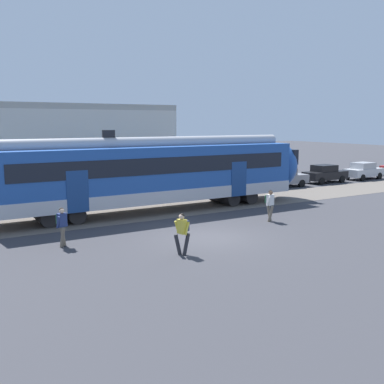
% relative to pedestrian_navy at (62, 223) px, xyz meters
% --- Properties ---
extents(ground_plane, '(160.00, 160.00, 0.00)m').
position_rel_pedestrian_navy_xyz_m(ground_plane, '(6.08, -1.83, -0.99)').
color(ground_plane, '#38383D').
extents(pedestrian_navy, '(0.53, 0.70, 1.67)m').
position_rel_pedestrian_navy_xyz_m(pedestrian_navy, '(0.00, 0.00, 0.00)').
color(pedestrian_navy, '#6B6051').
rests_on(pedestrian_navy, ground).
extents(pedestrian_yellow, '(0.67, 0.54, 1.67)m').
position_rel_pedestrian_navy_xyz_m(pedestrian_yellow, '(3.72, -3.59, 0.00)').
color(pedestrian_yellow, '#28282D').
rests_on(pedestrian_yellow, ground).
extents(pedestrian_white, '(0.54, 0.67, 1.67)m').
position_rel_pedestrian_navy_xyz_m(pedestrian_white, '(10.64, -0.65, 0.00)').
color(pedestrian_white, '#6B6051').
rests_on(pedestrian_white, ground).
extents(parked_car_grey, '(4.08, 1.92, 1.54)m').
position_rel_pedestrian_navy_xyz_m(parked_car_grey, '(19.96, 8.60, -0.21)').
color(parked_car_grey, gray).
rests_on(parked_car_grey, ground).
extents(parked_car_black, '(4.01, 1.77, 1.54)m').
position_rel_pedestrian_navy_xyz_m(parked_car_black, '(24.84, 8.73, -0.21)').
color(parked_car_black, black).
rests_on(parked_car_black, ground).
extents(parked_car_silver, '(4.08, 1.91, 1.54)m').
position_rel_pedestrian_navy_xyz_m(parked_car_silver, '(29.70, 8.60, -0.21)').
color(parked_car_silver, '#B7BABF').
rests_on(parked_car_silver, ground).
extents(background_building, '(16.75, 5.00, 9.20)m').
position_rel_pedestrian_navy_xyz_m(background_building, '(3.20, 13.62, 2.22)').
color(background_building, beige).
rests_on(background_building, ground).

